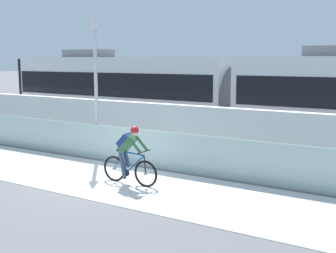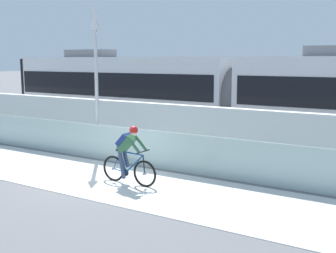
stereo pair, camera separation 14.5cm
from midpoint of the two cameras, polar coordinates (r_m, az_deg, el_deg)
ground_plane at (r=12.43m, az=-9.23°, el=-6.83°), size 200.00×200.00×0.00m
bike_path_deck at (r=12.43m, az=-9.24°, el=-6.80°), size 32.00×3.20×0.01m
glass_parapet at (r=13.71m, az=-4.25°, el=-2.74°), size 32.00×0.05×1.18m
concrete_barrier_wall at (r=15.12m, az=-0.27°, el=-0.41°), size 32.00×0.36×1.81m
tram_rail_near at (r=17.41m, az=4.04°, el=-2.22°), size 32.00×0.08×0.01m
tram_rail_far at (r=18.67m, az=6.08°, el=-1.49°), size 32.00×0.08×0.01m
tram at (r=17.27m, az=8.87°, el=3.94°), size 22.56×2.54×3.81m
cyclist_on_bike at (r=11.61m, az=-5.53°, el=-3.80°), size 1.77×0.58×1.61m
lamp_post_antenna at (r=14.88m, az=-9.87°, el=8.55°), size 0.28×0.28×5.20m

